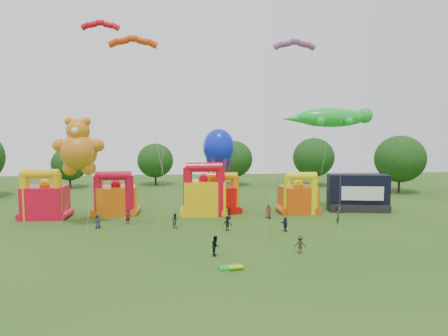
{
  "coord_description": "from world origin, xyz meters",
  "views": [
    {
      "loc": [
        -1.03,
        -27.6,
        11.55
      ],
      "look_at": [
        2.87,
        18.0,
        7.36
      ],
      "focal_mm": 32.0,
      "sensor_mm": 36.0,
      "label": 1
    }
  ],
  "objects": [
    {
      "name": "spectator_0",
      "position": [
        -12.1,
        20.41,
        0.84
      ],
      "size": [
        0.88,
        0.64,
        1.68
      ],
      "primitive_type": "imported",
      "rotation": [
        0.0,
        0.0,
        -0.13
      ],
      "color": "#24263D",
      "rests_on": "ground"
    },
    {
      "name": "spectator_1",
      "position": [
        -8.83,
        22.26,
        0.96
      ],
      "size": [
        0.81,
        0.82,
        1.91
      ],
      "primitive_type": "imported",
      "rotation": [
        0.0,
        0.0,
        0.8
      ],
      "color": "maroon",
      "rests_on": "ground"
    },
    {
      "name": "bouncy_castle_0",
      "position": [
        -20.36,
        26.72,
        2.54
      ],
      "size": [
        5.29,
        4.26,
        6.71
      ],
      "color": "red",
      "rests_on": "ground"
    },
    {
      "name": "tree_ring",
      "position": [
        -1.22,
        0.63,
        6.26
      ],
      "size": [
        126.72,
        128.86,
        12.07
      ],
      "color": "#352314",
      "rests_on": "ground"
    },
    {
      "name": "spectator_5",
      "position": [
        9.9,
        17.05,
        0.85
      ],
      "size": [
        0.8,
        1.65,
        1.71
      ],
      "primitive_type": "imported",
      "rotation": [
        0.0,
        0.0,
        4.91
      ],
      "color": "#212338",
      "rests_on": "ground"
    },
    {
      "name": "ground",
      "position": [
        0.0,
        0.0,
        0.0
      ],
      "size": [
        160.0,
        160.0,
        0.0
      ],
      "primitive_type": "plane",
      "color": "#274F16",
      "rests_on": "ground"
    },
    {
      "name": "spectator_8",
      "position": [
        1.29,
        8.71,
        0.93
      ],
      "size": [
        0.8,
        0.98,
        1.87
      ],
      "primitive_type": "imported",
      "rotation": [
        0.0,
        0.0,
        1.46
      ],
      "color": "black",
      "rests_on": "ground"
    },
    {
      "name": "spectator_7",
      "position": [
        17.42,
        20.2,
        0.82
      ],
      "size": [
        0.66,
        0.71,
        1.63
      ],
      "primitive_type": "imported",
      "rotation": [
        0.0,
        0.0,
        0.97
      ],
      "color": "#1A4330",
      "rests_on": "ground"
    },
    {
      "name": "stage_trailer",
      "position": [
        23.34,
        28.09,
        2.6
      ],
      "size": [
        8.9,
        4.56,
        5.4
      ],
      "color": "black",
      "rests_on": "ground"
    },
    {
      "name": "spectator_3",
      "position": [
        3.28,
        17.95,
        0.88
      ],
      "size": [
        1.31,
        1.15,
        1.76
      ],
      "primitive_type": "imported",
      "rotation": [
        0.0,
        0.0,
        2.59
      ],
      "color": "black",
      "rests_on": "ground"
    },
    {
      "name": "octopus_kite",
      "position": [
        3.17,
        29.4,
        7.75
      ],
      "size": [
        4.48,
        7.8,
        12.06
      ],
      "color": "#0D25D1",
      "rests_on": "ground"
    },
    {
      "name": "teddy_bear_kite",
      "position": [
        -14.55,
        21.59,
        8.62
      ],
      "size": [
        6.09,
        4.32,
        13.39
      ],
      "color": "orange",
      "rests_on": "ground"
    },
    {
      "name": "spectator_6",
      "position": [
        9.32,
        24.0,
        0.95
      ],
      "size": [
        0.94,
        0.62,
        1.89
      ],
      "primitive_type": "imported",
      "rotation": [
        0.0,
        0.0,
        6.31
      ],
      "color": "#502017",
      "rests_on": "ground"
    },
    {
      "name": "spectator_9",
      "position": [
        9.35,
        8.72,
        0.85
      ],
      "size": [
        1.22,
        0.88,
        1.7
      ],
      "primitive_type": "imported",
      "rotation": [
        0.0,
        0.0,
        2.9
      ],
      "color": "#382D16",
      "rests_on": "ground"
    },
    {
      "name": "bouncy_castle_4",
      "position": [
        14.33,
        27.46,
        2.27
      ],
      "size": [
        5.35,
        4.55,
        5.94
      ],
      "color": "#EE500C",
      "rests_on": "ground"
    },
    {
      "name": "spectator_2",
      "position": [
        -2.89,
        19.78,
        0.9
      ],
      "size": [
        1.1,
        1.1,
        1.8
      ],
      "primitive_type": "imported",
      "rotation": [
        0.0,
        0.0,
        2.34
      ],
      "color": "#173B29",
      "rests_on": "ground"
    },
    {
      "name": "gecko_kite",
      "position": [
        18.23,
        27.83,
        8.9
      ],
      "size": [
        13.57,
        6.55,
        15.11
      ],
      "color": "green",
      "rests_on": "ground"
    },
    {
      "name": "spectator_4",
      "position": [
        4.07,
        23.89,
        0.88
      ],
      "size": [
        1.11,
        0.8,
        1.75
      ],
      "primitive_type": "imported",
      "rotation": [
        0.0,
        0.0,
        3.55
      ],
      "color": "#372816",
      "rests_on": "ground"
    },
    {
      "name": "diamond_kites",
      "position": [
        2.31,
        13.01,
        16.16
      ],
      "size": [
        27.42,
        19.35,
        34.92
      ],
      "color": "red",
      "rests_on": "ground"
    },
    {
      "name": "bouncy_castle_1",
      "position": [
        -11.43,
        28.56,
        2.34
      ],
      "size": [
        6.08,
        5.24,
        6.18
      ],
      "color": "#E35A0C",
      "rests_on": "ground"
    },
    {
      "name": "folded_kite_bundle",
      "position": [
        2.39,
        4.94,
        0.14
      ],
      "size": [
        2.16,
        1.41,
        0.31
      ],
      "color": "green",
      "rests_on": "ground"
    },
    {
      "name": "bouncy_castle_3",
      "position": [
        3.36,
        28.79,
        2.24
      ],
      "size": [
        5.65,
        4.9,
        5.88
      ],
      "color": "red",
      "rests_on": "ground"
    },
    {
      "name": "bouncy_castle_2",
      "position": [
        0.84,
        27.21,
        2.8
      ],
      "size": [
        5.87,
        4.8,
        7.41
      ],
      "color": "yellow",
      "rests_on": "ground"
    },
    {
      "name": "parafoil_kites",
      "position": [
        2.58,
        14.72,
        11.07
      ],
      "size": [
        27.39,
        12.63,
        25.56
      ],
      "color": "red",
      "rests_on": "ground"
    }
  ]
}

